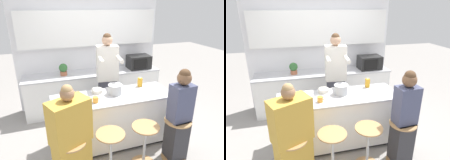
% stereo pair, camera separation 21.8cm
% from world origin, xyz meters
% --- Properties ---
extents(ground_plane, '(16.00, 16.00, 0.00)m').
position_xyz_m(ground_plane, '(0.00, 0.00, 0.00)').
color(ground_plane, gray).
extents(wall_back, '(3.28, 0.22, 2.70)m').
position_xyz_m(wall_back, '(0.00, 1.66, 1.54)').
color(wall_back, white).
rests_on(wall_back, ground_plane).
extents(back_counter, '(3.05, 0.61, 0.88)m').
position_xyz_m(back_counter, '(0.00, 1.37, 0.44)').
color(back_counter, white).
rests_on(back_counter, ground_plane).
extents(kitchen_island, '(1.99, 0.68, 0.91)m').
position_xyz_m(kitchen_island, '(0.00, 0.00, 0.46)').
color(kitchen_island, black).
rests_on(kitchen_island, ground_plane).
extents(bar_stool_leftmost, '(0.40, 0.40, 0.69)m').
position_xyz_m(bar_stool_leftmost, '(-0.80, -0.67, 0.40)').
color(bar_stool_leftmost, tan).
rests_on(bar_stool_leftmost, ground_plane).
extents(bar_stool_center_left, '(0.40, 0.40, 0.69)m').
position_xyz_m(bar_stool_center_left, '(-0.27, -0.66, 0.40)').
color(bar_stool_center_left, tan).
rests_on(bar_stool_center_left, ground_plane).
extents(bar_stool_center_right, '(0.40, 0.40, 0.69)m').
position_xyz_m(bar_stool_center_right, '(0.27, -0.66, 0.40)').
color(bar_stool_center_right, tan).
rests_on(bar_stool_center_right, ground_plane).
extents(bar_stool_rightmost, '(0.40, 0.40, 0.69)m').
position_xyz_m(bar_stool_rightmost, '(0.80, -0.68, 0.40)').
color(bar_stool_rightmost, tan).
rests_on(bar_stool_rightmost, ground_plane).
extents(person_cooking, '(0.46, 0.63, 1.84)m').
position_xyz_m(person_cooking, '(0.10, 0.66, 0.92)').
color(person_cooking, '#383842').
rests_on(person_cooking, ground_plane).
extents(person_wrapped_blanket, '(0.57, 0.46, 1.47)m').
position_xyz_m(person_wrapped_blanket, '(-0.79, -0.66, 0.69)').
color(person_wrapped_blanket, gold).
rests_on(person_wrapped_blanket, ground_plane).
extents(person_seated_near, '(0.33, 0.28, 1.49)m').
position_xyz_m(person_seated_near, '(0.81, -0.66, 0.70)').
color(person_seated_near, '#333338').
rests_on(person_seated_near, ground_plane).
extents(cooking_pot, '(0.32, 0.24, 0.17)m').
position_xyz_m(cooking_pot, '(0.05, 0.06, 1.00)').
color(cooking_pot, '#B7BABC').
rests_on(cooking_pot, kitchen_island).
extents(fruit_bowl, '(0.24, 0.24, 0.06)m').
position_xyz_m(fruit_bowl, '(-0.58, -0.08, 0.94)').
color(fruit_bowl, '#B7BABC').
rests_on(fruit_bowl, kitchen_island).
extents(mixing_bowl_steel, '(0.19, 0.19, 0.07)m').
position_xyz_m(mixing_bowl_steel, '(-0.22, 0.20, 0.95)').
color(mixing_bowl_steel, silver).
rests_on(mixing_bowl_steel, kitchen_island).
extents(coffee_cup_near, '(0.12, 0.09, 0.09)m').
position_xyz_m(coffee_cup_near, '(-0.33, -0.14, 0.96)').
color(coffee_cup_near, orange).
rests_on(coffee_cup_near, kitchen_island).
extents(banana_bunch, '(0.16, 0.12, 0.05)m').
position_xyz_m(banana_bunch, '(-0.60, 0.23, 0.94)').
color(banana_bunch, yellow).
rests_on(banana_bunch, kitchen_island).
extents(juice_carton, '(0.07, 0.07, 0.18)m').
position_xyz_m(juice_carton, '(0.59, 0.22, 1.00)').
color(juice_carton, gold).
rests_on(juice_carton, kitchen_island).
extents(microwave, '(0.52, 0.38, 0.31)m').
position_xyz_m(microwave, '(1.09, 1.34, 1.04)').
color(microwave, black).
rests_on(microwave, back_counter).
extents(potted_plant, '(0.18, 0.18, 0.26)m').
position_xyz_m(potted_plant, '(-0.66, 1.37, 1.02)').
color(potted_plant, '#A86042').
rests_on(potted_plant, back_counter).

